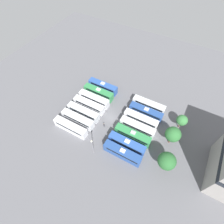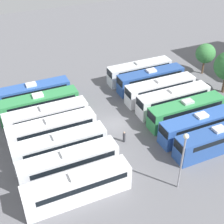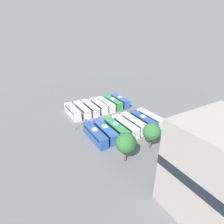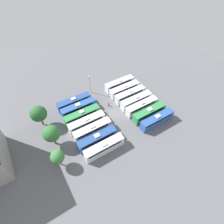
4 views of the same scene
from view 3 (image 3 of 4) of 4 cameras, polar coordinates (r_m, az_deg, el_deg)
ground_plane at (r=64.08m, az=-0.68°, el=-2.23°), size 122.11×122.11×0.00m
bus_0 at (r=76.13m, az=2.57°, el=3.75°), size 2.54×11.98×3.67m
bus_1 at (r=74.17m, az=0.32°, el=3.19°), size 2.54×11.98×3.67m
bus_2 at (r=72.31m, az=-2.09°, el=2.59°), size 2.54×11.98×3.67m
bus_3 at (r=70.97m, az=-4.42°, el=2.09°), size 2.54×11.98×3.67m
bus_4 at (r=69.56m, az=-7.12°, el=1.49°), size 2.54×11.98×3.67m
bus_5 at (r=68.35m, az=-9.73°, el=0.88°), size 2.54×11.98×3.67m
bus_6 at (r=67.44m, az=-12.77°, el=0.27°), size 2.54×11.98×3.67m
bus_7 at (r=62.14m, az=12.30°, el=-1.87°), size 2.54×11.98×3.67m
bus_8 at (r=59.82m, az=10.02°, el=-2.76°), size 2.54×11.98×3.67m
bus_9 at (r=57.92m, az=7.02°, el=-3.51°), size 2.54×11.98×3.67m
bus_10 at (r=55.92m, az=4.31°, el=-4.49°), size 2.54×11.98×3.67m
bus_11 at (r=54.27m, az=1.22°, el=-5.39°), size 2.54×11.98×3.67m
bus_12 at (r=52.93m, az=-2.31°, el=-6.25°), size 2.54×11.98×3.67m
bus_13 at (r=51.55m, az=-5.56°, el=-7.28°), size 2.54×11.98×3.67m
worker_person at (r=62.57m, az=-4.26°, el=-2.19°), size 0.36×0.36×1.71m
light_pole at (r=55.58m, az=-12.56°, el=-1.16°), size 0.60×0.60×7.87m
tree_0 at (r=52.17m, az=19.33°, el=-5.41°), size 3.63×3.63×5.91m
tree_1 at (r=47.66m, az=12.86°, el=-6.35°), size 4.81×4.81×7.37m
tree_2 at (r=41.89m, az=4.57°, el=-10.07°), size 5.07×5.07×7.75m
depot_building at (r=35.08m, az=31.86°, el=-15.44°), size 15.50×13.08×16.92m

